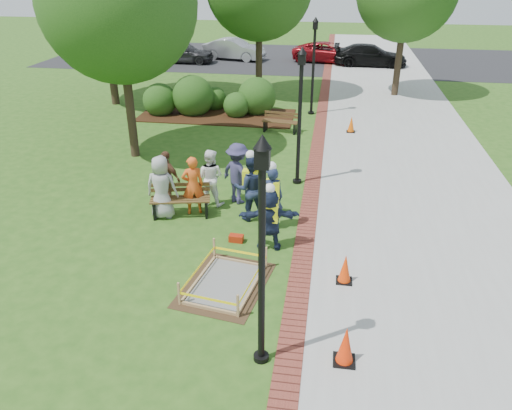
% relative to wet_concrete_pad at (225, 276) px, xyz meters
% --- Properties ---
extents(ground, '(100.00, 100.00, 0.00)m').
position_rel_wet_concrete_pad_xyz_m(ground, '(-0.13, 0.86, -0.23)').
color(ground, '#285116').
rests_on(ground, ground).
extents(sidewalk, '(6.00, 60.00, 0.02)m').
position_rel_wet_concrete_pad_xyz_m(sidewalk, '(4.87, 10.86, -0.22)').
color(sidewalk, '#9E9E99').
rests_on(sidewalk, ground).
extents(brick_edging, '(0.50, 60.00, 0.03)m').
position_rel_wet_concrete_pad_xyz_m(brick_edging, '(1.62, 10.86, -0.22)').
color(brick_edging, maroon).
rests_on(brick_edging, ground).
extents(mulch_bed, '(7.00, 3.00, 0.05)m').
position_rel_wet_concrete_pad_xyz_m(mulch_bed, '(-3.13, 12.86, -0.21)').
color(mulch_bed, '#381E0F').
rests_on(mulch_bed, ground).
extents(parking_lot, '(36.00, 12.00, 0.01)m').
position_rel_wet_concrete_pad_xyz_m(parking_lot, '(-0.13, 27.86, -0.23)').
color(parking_lot, black).
rests_on(parking_lot, ground).
extents(wet_concrete_pad, '(2.05, 2.55, 0.55)m').
position_rel_wet_concrete_pad_xyz_m(wet_concrete_pad, '(0.00, 0.00, 0.00)').
color(wet_concrete_pad, '#47331E').
rests_on(wet_concrete_pad, ground).
extents(bench_near, '(1.72, 0.89, 0.89)m').
position_rel_wet_concrete_pad_xyz_m(bench_near, '(-1.92, 3.08, 0.05)').
color(bench_near, brown).
rests_on(bench_near, ground).
extents(bench_far, '(1.52, 0.70, 0.79)m').
position_rel_wet_concrete_pad_xyz_m(bench_far, '(-0.00, 10.97, 0.02)').
color(bench_far, brown).
rests_on(bench_far, ground).
extents(cone_front, '(0.40, 0.40, 0.78)m').
position_rel_wet_concrete_pad_xyz_m(cone_front, '(2.60, -1.98, 0.14)').
color(cone_front, black).
rests_on(cone_front, ground).
extents(cone_back, '(0.36, 0.36, 0.70)m').
position_rel_wet_concrete_pad_xyz_m(cone_back, '(2.61, 0.52, 0.10)').
color(cone_back, black).
rests_on(cone_back, ground).
extents(cone_far, '(0.35, 0.35, 0.69)m').
position_rel_wet_concrete_pad_xyz_m(cone_far, '(2.90, 11.37, 0.10)').
color(cone_far, black).
rests_on(cone_far, ground).
extents(toolbox, '(0.37, 0.22, 0.18)m').
position_rel_wet_concrete_pad_xyz_m(toolbox, '(-0.12, 1.90, -0.14)').
color(toolbox, '#A5230C').
rests_on(toolbox, ground).
extents(lamp_near, '(0.28, 0.28, 4.26)m').
position_rel_wet_concrete_pad_xyz_m(lamp_near, '(1.12, -2.14, 2.25)').
color(lamp_near, black).
rests_on(lamp_near, ground).
extents(lamp_mid, '(0.28, 0.28, 4.26)m').
position_rel_wet_concrete_pad_xyz_m(lamp_mid, '(1.12, 5.86, 2.25)').
color(lamp_mid, black).
rests_on(lamp_mid, ground).
extents(lamp_far, '(0.28, 0.28, 4.26)m').
position_rel_wet_concrete_pad_xyz_m(lamp_far, '(1.12, 13.86, 2.25)').
color(lamp_far, black).
rests_on(lamp_far, ground).
extents(tree_left, '(5.10, 5.10, 7.76)m').
position_rel_wet_concrete_pad_xyz_m(tree_left, '(-4.95, 7.41, 4.96)').
color(tree_left, '#3D2D1E').
rests_on(tree_left, ground).
extents(shrub_a, '(1.54, 1.54, 1.54)m').
position_rel_wet_concrete_pad_xyz_m(shrub_a, '(-5.77, 12.74, -0.23)').
color(shrub_a, '#1B4413').
rests_on(shrub_a, ground).
extents(shrub_b, '(1.91, 1.91, 1.91)m').
position_rel_wet_concrete_pad_xyz_m(shrub_b, '(-4.28, 13.05, -0.23)').
color(shrub_b, '#1B4413').
rests_on(shrub_b, ground).
extents(shrub_c, '(1.19, 1.19, 1.19)m').
position_rel_wet_concrete_pad_xyz_m(shrub_c, '(-2.23, 12.93, -0.23)').
color(shrub_c, '#1B4413').
rests_on(shrub_c, ground).
extents(shrub_d, '(1.78, 1.78, 1.78)m').
position_rel_wet_concrete_pad_xyz_m(shrub_d, '(-1.40, 13.63, -0.23)').
color(shrub_d, '#1B4413').
rests_on(shrub_d, ground).
extents(shrub_e, '(1.14, 1.14, 1.14)m').
position_rel_wet_concrete_pad_xyz_m(shrub_e, '(-3.49, 13.98, -0.23)').
color(shrub_e, '#1B4413').
rests_on(shrub_e, ground).
extents(casual_person_a, '(0.57, 0.37, 1.79)m').
position_rel_wet_concrete_pad_xyz_m(casual_person_a, '(-2.38, 2.95, 0.66)').
color(casual_person_a, '#9A9A9A').
rests_on(casual_person_a, ground).
extents(casual_person_b, '(0.63, 0.53, 1.69)m').
position_rel_wet_concrete_pad_xyz_m(casual_person_b, '(-1.60, 3.31, 0.61)').
color(casual_person_b, '#E9581B').
rests_on(casual_person_b, ground).
extents(casual_person_c, '(0.59, 0.44, 1.67)m').
position_rel_wet_concrete_pad_xyz_m(casual_person_c, '(-1.27, 3.96, 0.60)').
color(casual_person_c, white).
rests_on(casual_person_c, ground).
extents(casual_person_d, '(0.61, 0.51, 1.61)m').
position_rel_wet_concrete_pad_xyz_m(casual_person_d, '(-2.50, 3.79, 0.57)').
color(casual_person_d, brown).
rests_on(casual_person_d, ground).
extents(casual_person_e, '(0.69, 0.64, 1.82)m').
position_rel_wet_concrete_pad_xyz_m(casual_person_e, '(-0.49, 4.18, 0.68)').
color(casual_person_e, '#333055').
rests_on(casual_person_e, ground).
extents(hivis_worker_a, '(0.57, 0.42, 1.77)m').
position_rel_wet_concrete_pad_xyz_m(hivis_worker_a, '(0.76, 1.70, 0.65)').
color(hivis_worker_a, '#17283E').
rests_on(hivis_worker_a, ground).
extents(hivis_worker_b, '(0.64, 0.50, 1.90)m').
position_rel_wet_concrete_pad_xyz_m(hivis_worker_b, '(0.66, 2.77, 0.71)').
color(hivis_worker_b, '#1A2D45').
rests_on(hivis_worker_b, ground).
extents(hivis_worker_c, '(0.67, 0.52, 2.01)m').
position_rel_wet_concrete_pad_xyz_m(hivis_worker_c, '(0.05, 3.20, 0.76)').
color(hivis_worker_c, '#151C38').
rests_on(hivis_worker_c, ground).
extents(parked_car_a, '(2.09, 4.78, 1.56)m').
position_rel_wet_concrete_pad_xyz_m(parked_car_a, '(-8.30, 25.05, -0.23)').
color(parked_car_a, '#2C2B2E').
rests_on(parked_car_a, ground).
extents(parked_car_b, '(3.07, 5.13, 1.56)m').
position_rel_wet_concrete_pad_xyz_m(parked_car_b, '(-5.05, 26.74, -0.23)').
color(parked_car_b, '#A0A1A5').
rests_on(parked_car_b, ground).
extents(parked_car_c, '(2.69, 4.69, 1.44)m').
position_rel_wet_concrete_pad_xyz_m(parked_car_c, '(1.50, 26.84, -0.23)').
color(parked_car_c, maroon).
rests_on(parked_car_c, ground).
extents(parked_car_d, '(2.14, 4.68, 1.51)m').
position_rel_wet_concrete_pad_xyz_m(parked_car_d, '(4.33, 25.93, -0.23)').
color(parked_car_d, black).
rests_on(parked_car_d, ground).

